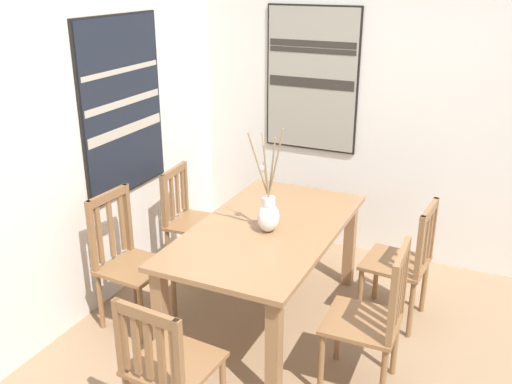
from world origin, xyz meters
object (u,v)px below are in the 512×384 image
centerpiece_vase (268,213)px  chair_3 (191,219)px  painting_on_side_wall (312,79)px  dining_table (267,242)px  chair_1 (128,259)px  painting_on_back_wall (122,107)px  chair_2 (373,317)px  chair_4 (167,365)px  chair_0 (403,261)px

centerpiece_vase → chair_3: (0.47, 0.89, -0.39)m
chair_3 → painting_on_side_wall: painting_on_side_wall is taller
dining_table → chair_1: size_ratio=1.73×
chair_3 → painting_on_back_wall: (-0.31, 0.35, 0.95)m
dining_table → chair_2: chair_2 is taller
centerpiece_vase → chair_3: 1.08m
chair_1 → painting_on_side_wall: 2.15m
chair_4 → painting_on_side_wall: size_ratio=0.72×
dining_table → chair_1: chair_1 is taller
chair_4 → painting_on_back_wall: bearing=41.9°
chair_0 → dining_table: bearing=116.0°
dining_table → chair_2: 0.93m
dining_table → chair_3: (0.41, 0.86, -0.16)m
chair_4 → dining_table: bearing=-0.7°
chair_3 → painting_on_back_wall: size_ratio=0.68×
chair_4 → painting_on_back_wall: painting_on_back_wall is taller
chair_4 → painting_on_back_wall: size_ratio=0.67×
chair_1 → dining_table: bearing=-65.5°
chair_0 → chair_2: size_ratio=0.96×
dining_table → painting_on_back_wall: bearing=85.3°
chair_0 → chair_3: chair_0 is taller
centerpiece_vase → chair_0: (0.47, -0.82, -0.39)m
chair_0 → chair_2: bearing=179.2°
chair_3 → chair_4: size_ratio=1.01×
chair_1 → painting_on_side_wall: size_ratio=0.79×
painting_on_back_wall → chair_0: bearing=-81.3°
centerpiece_vase → chair_4: 1.23m
painting_on_side_wall → dining_table: bearing=-171.5°
dining_table → chair_2: size_ratio=1.76×
chair_2 → chair_4: (-0.84, 0.85, -0.02)m
painting_on_back_wall → painting_on_side_wall: size_ratio=1.07×
centerpiece_vase → chair_0: bearing=-60.0°
dining_table → chair_1: bearing=114.5°
chair_3 → chair_0: bearing=-89.7°
dining_table → chair_2: (-0.38, -0.84, -0.13)m
chair_2 → chair_3: size_ratio=1.07×
centerpiece_vase → chair_1: 1.04m
centerpiece_vase → chair_1: centerpiece_vase is taller
chair_3 → chair_4: bearing=-152.7°
chair_2 → painting_on_back_wall: bearing=76.7°
centerpiece_vase → chair_0: centerpiece_vase is taller
painting_on_side_wall → chair_3: bearing=146.5°
painting_on_back_wall → painting_on_side_wall: bearing=-37.6°
chair_1 → painting_on_side_wall: (1.79, -0.66, 1.00)m
dining_table → chair_4: size_ratio=1.89×
chair_1 → chair_4: (-0.83, -0.86, -0.01)m
centerpiece_vase → chair_1: bearing=110.7°
centerpiece_vase → chair_3: bearing=62.4°
chair_1 → painting_on_back_wall: size_ratio=0.74×
chair_3 → dining_table: bearing=-115.4°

